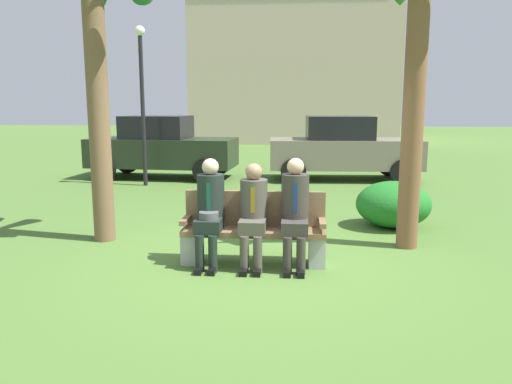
{
  "coord_description": "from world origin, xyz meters",
  "views": [
    {
      "loc": [
        0.54,
        -6.16,
        2.0
      ],
      "look_at": [
        -0.0,
        0.32,
        0.85
      ],
      "focal_mm": 35.19,
      "sensor_mm": 36.0,
      "label": 1
    }
  ],
  "objects": [
    {
      "name": "ground_plane",
      "position": [
        0.0,
        0.0,
        0.0
      ],
      "size": [
        80.0,
        80.0,
        0.0
      ],
      "primitive_type": "plane",
      "color": "#496D2E"
    },
    {
      "name": "park_bench",
      "position": [
        -0.0,
        -0.02,
        0.42
      ],
      "size": [
        1.79,
        0.44,
        0.9
      ],
      "color": "brown",
      "rests_on": "ground"
    },
    {
      "name": "seated_man_left",
      "position": [
        -0.54,
        -0.15,
        0.74
      ],
      "size": [
        0.34,
        0.72,
        1.33
      ],
      "color": "#1E2823",
      "rests_on": "ground"
    },
    {
      "name": "seated_man_middle",
      "position": [
        -0.0,
        -0.15,
        0.71
      ],
      "size": [
        0.34,
        0.72,
        1.27
      ],
      "color": "#4C473D",
      "rests_on": "ground"
    },
    {
      "name": "seated_man_right",
      "position": [
        0.51,
        -0.14,
        0.75
      ],
      "size": [
        0.34,
        0.72,
        1.35
      ],
      "color": "#38332D",
      "rests_on": "ground"
    },
    {
      "name": "palm_tree_tall",
      "position": [
        2.11,
        0.85,
        3.23
      ],
      "size": [
        1.46,
        1.58,
        4.58
      ],
      "color": "brown",
      "rests_on": "ground"
    },
    {
      "name": "palm_tree_short",
      "position": [
        -2.27,
        0.86,
        3.36
      ],
      "size": [
        1.85,
        1.86,
        4.76
      ],
      "color": "brown",
      "rests_on": "ground"
    },
    {
      "name": "shrub_near_bench",
      "position": [
        2.11,
        2.02,
        0.38
      ],
      "size": [
        1.21,
        1.11,
        0.76
      ],
      "primitive_type": "ellipsoid",
      "color": "#206E23",
      "rests_on": "ground"
    },
    {
      "name": "parked_car_near",
      "position": [
        -3.15,
        7.15,
        0.84
      ],
      "size": [
        3.99,
        1.92,
        1.68
      ],
      "color": "#232D1E",
      "rests_on": "ground"
    },
    {
      "name": "parked_car_far",
      "position": [
        1.73,
        7.23,
        0.84
      ],
      "size": [
        3.96,
        1.83,
        1.68
      ],
      "color": "slate",
      "rests_on": "ground"
    },
    {
      "name": "street_lamp",
      "position": [
        -3.22,
        5.85,
        2.32
      ],
      "size": [
        0.24,
        0.24,
        3.81
      ],
      "color": "black",
      "rests_on": "ground"
    },
    {
      "name": "building_backdrop",
      "position": [
        0.25,
        23.03,
        4.49
      ],
      "size": [
        10.91,
        9.19,
        8.93
      ],
      "color": "#C6AE98",
      "rests_on": "ground"
    }
  ]
}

